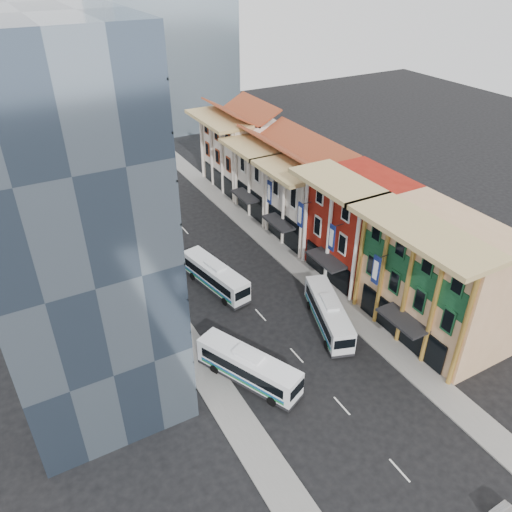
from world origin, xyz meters
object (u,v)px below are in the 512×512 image
bus_left_far (215,276)px  bus_right (328,313)px  office_tower (56,208)px  bus_left_near (249,367)px  shophouse_tan (439,279)px

bus_left_far → bus_right: 13.66m
office_tower → bus_right: 27.35m
office_tower → bus_left_near: bearing=-45.1°
shophouse_tan → bus_right: size_ratio=1.40×
shophouse_tan → bus_left_near: size_ratio=1.38×
bus_left_near → office_tower: bearing=110.2°
bus_right → bus_left_far: bearing=140.5°
bus_left_far → bus_right: bus_left_far is taller
bus_left_near → bus_left_far: 14.77m
shophouse_tan → bus_left_far: (-16.00, 16.81, -4.39)m
shophouse_tan → office_tower: office_tower is taller
shophouse_tan → office_tower: bearing=155.7°
office_tower → bus_left_far: 20.30m
shophouse_tan → bus_left_near: bearing=172.8°
bus_left_far → bus_left_near: bearing=-114.3°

